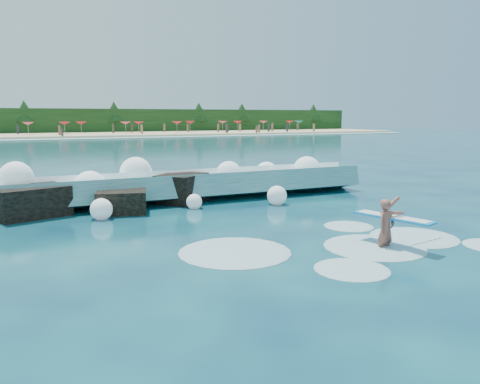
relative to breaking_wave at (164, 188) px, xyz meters
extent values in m
plane|color=#082442|center=(-0.86, -8.03, -0.54)|extent=(200.00, 200.00, 0.00)
cube|color=tan|center=(-0.86, 69.97, -0.34)|extent=(140.00, 20.00, 0.40)
cube|color=silver|center=(-0.86, 58.97, -0.50)|extent=(140.00, 5.00, 0.08)
cube|color=black|center=(-0.86, 79.97, 1.96)|extent=(140.00, 4.00, 5.00)
cube|color=teal|center=(0.00, -0.16, -0.09)|extent=(18.00, 2.74, 1.50)
cube|color=white|center=(0.00, 0.64, 0.36)|extent=(18.00, 1.27, 0.70)
cube|color=black|center=(-5.13, -1.00, -0.11)|extent=(2.74, 2.36, 1.26)
cube|color=black|center=(-2.13, -1.80, -0.20)|extent=(2.02, 1.74, 0.97)
cube|color=black|center=(0.57, -0.60, -0.07)|extent=(2.47, 2.43, 1.35)
imported|color=#924F44|center=(3.28, -9.51, -0.01)|extent=(0.65, 0.50, 1.60)
cube|color=#0D89E0|center=(3.56, -9.46, 0.26)|extent=(1.10, 2.24, 0.05)
cube|color=white|center=(3.56, -9.46, 0.27)|extent=(0.96, 2.04, 0.05)
cylinder|color=black|center=(3.46, -10.71, -0.09)|extent=(0.01, 0.91, 0.43)
sphere|color=white|center=(-5.54, 0.16, 0.71)|extent=(1.22, 1.22, 1.22)
sphere|color=white|center=(-2.97, -0.05, 0.23)|extent=(1.26, 1.26, 1.26)
sphere|color=white|center=(-1.04, 0.53, 0.62)|extent=(1.33, 1.33, 1.33)
sphere|color=white|center=(0.91, -0.64, 0.08)|extent=(0.93, 0.93, 0.93)
sphere|color=white|center=(2.98, 0.05, 0.42)|extent=(1.13, 1.13, 1.13)
sphere|color=white|center=(5.13, 0.47, 0.28)|extent=(1.11, 1.11, 1.11)
sphere|color=white|center=(6.95, -0.18, 0.43)|extent=(1.29, 1.29, 1.29)
sphere|color=white|center=(-2.97, -2.54, -0.20)|extent=(0.76, 0.76, 0.76)
sphere|color=white|center=(0.56, -2.10, -0.30)|extent=(0.61, 0.61, 0.61)
sphere|color=white|center=(3.81, -2.79, -0.19)|extent=(0.80, 0.80, 0.80)
ellipsoid|color=silver|center=(3.09, -9.30, -0.54)|extent=(2.73, 2.73, 0.14)
ellipsoid|color=silver|center=(1.35, -10.54, -0.54)|extent=(1.76, 1.76, 0.09)
ellipsoid|color=silver|center=(4.85, -8.99, -0.54)|extent=(2.53, 2.53, 0.13)
ellipsoid|color=silver|center=(-0.50, -8.11, -0.54)|extent=(2.98, 2.98, 0.15)
ellipsoid|color=silver|center=(4.01, -7.07, -0.54)|extent=(1.59, 1.59, 0.08)
cone|color=#DF4158|center=(-3.49, 70.66, 1.71)|extent=(2.00, 2.00, 0.50)
cone|color=red|center=(2.61, 72.13, 1.71)|extent=(2.00, 2.00, 0.50)
cone|color=red|center=(5.72, 74.25, 1.71)|extent=(2.00, 2.00, 0.50)
cone|color=#DF4158|center=(13.31, 70.76, 1.71)|extent=(2.00, 2.00, 0.50)
cone|color=red|center=(15.99, 71.61, 1.71)|extent=(2.00, 2.00, 0.50)
cone|color=red|center=(22.99, 69.54, 1.71)|extent=(2.00, 2.00, 0.50)
cone|color=red|center=(27.41, 74.39, 1.71)|extent=(2.00, 2.00, 0.50)
cone|color=#DF4158|center=(34.29, 73.22, 1.71)|extent=(2.00, 2.00, 0.50)
cone|color=red|center=(37.70, 72.88, 1.71)|extent=(2.00, 2.00, 0.50)
cone|color=#DF4158|center=(43.93, 72.88, 1.71)|extent=(2.00, 2.00, 0.50)
cone|color=red|center=(50.37, 72.36, 1.71)|extent=(2.00, 2.00, 0.50)
cone|color=#158983|center=(52.80, 72.40, 1.71)|extent=(2.00, 2.00, 0.50)
cube|color=#8C664C|center=(-7.68, 60.24, 0.25)|extent=(0.35, 0.22, 1.43)
cube|color=#262633|center=(38.64, 61.57, 0.33)|extent=(0.35, 0.22, 1.59)
cube|color=brown|center=(36.87, 70.03, 0.63)|extent=(0.35, 0.22, 1.55)
cube|color=#8C664C|center=(-0.92, 67.66, 0.59)|extent=(0.35, 0.22, 1.46)
cube|color=#262633|center=(15.17, 65.37, 0.54)|extent=(0.35, 0.22, 1.36)
cube|color=brown|center=(16.99, 61.93, 0.23)|extent=(0.35, 0.22, 1.38)
cube|color=brown|center=(24.42, 62.88, 0.60)|extent=(0.35, 0.22, 1.49)
cube|color=#3F332D|center=(-7.53, 69.00, 0.59)|extent=(0.35, 0.22, 1.46)
cube|color=#8C664C|center=(27.81, 67.47, 0.63)|extent=(0.35, 0.22, 1.54)
cube|color=#262633|center=(44.53, 71.15, 0.61)|extent=(0.35, 0.22, 1.51)
cube|color=brown|center=(10.84, 61.36, 0.28)|extent=(0.35, 0.22, 1.49)
cube|color=#8C664C|center=(-3.01, 69.54, 0.65)|extent=(0.35, 0.22, 1.58)
cube|color=#3F332D|center=(53.80, 71.94, 0.64)|extent=(0.35, 0.22, 1.57)
cube|color=#8C664C|center=(52.35, 72.22, 0.59)|extent=(0.35, 0.22, 1.46)
cube|color=brown|center=(3.45, 65.66, 0.55)|extent=(0.35, 0.22, 1.38)
camera|label=1|loc=(-5.43, -18.76, 2.94)|focal=35.00mm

